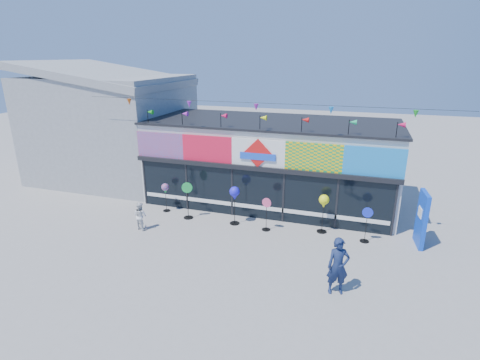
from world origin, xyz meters
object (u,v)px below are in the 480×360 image
at_px(blue_sign, 422,219).
at_px(child, 140,216).
at_px(spinner_2, 235,194).
at_px(spinner_5, 366,224).
at_px(spinner_3, 266,213).
at_px(spinner_4, 324,202).
at_px(adult_man, 338,266).
at_px(spinner_0, 165,189).
at_px(spinner_1, 188,199).

height_order(blue_sign, child, blue_sign).
xyz_separation_m(spinner_2, spinner_5, (5.53, 0.00, -0.62)).
xyz_separation_m(spinner_2, spinner_3, (1.49, -0.18, -0.63)).
distance_m(spinner_4, child, 7.79).
distance_m(spinner_3, adult_man, 4.86).
height_order(blue_sign, spinner_0, blue_sign).
height_order(spinner_0, spinner_5, spinner_5).
height_order(blue_sign, spinner_4, blue_sign).
height_order(adult_man, child, adult_man).
height_order(spinner_4, spinner_5, spinner_4).
xyz_separation_m(spinner_0, spinner_4, (7.37, 0.00, 0.23)).
xyz_separation_m(spinner_2, child, (-3.68, -1.74, -0.78)).
xyz_separation_m(spinner_1, spinner_4, (6.02, 0.43, 0.44)).
relative_size(spinner_4, adult_man, 0.89).
bearing_deg(blue_sign, spinner_4, 175.05).
distance_m(spinner_5, child, 9.37).
relative_size(spinner_2, adult_man, 0.93).
height_order(spinner_0, spinner_2, spinner_2).
height_order(spinner_1, spinner_2, spinner_2).
distance_m(spinner_1, spinner_2, 2.29).
bearing_deg(blue_sign, spinner_0, 174.82).
relative_size(spinner_0, child, 1.13).
bearing_deg(blue_sign, child, -174.65).
relative_size(blue_sign, spinner_1, 1.28).
xyz_separation_m(spinner_0, spinner_5, (9.11, -0.35, -0.34)).
distance_m(spinner_3, spinner_4, 2.43).
xyz_separation_m(blue_sign, spinner_0, (-11.12, -0.03, 0.01)).
relative_size(spinner_0, spinner_4, 0.83).
bearing_deg(child, spinner_5, -154.14).
distance_m(spinner_1, spinner_4, 6.05).
height_order(spinner_3, spinner_5, spinner_5).
xyz_separation_m(spinner_0, adult_man, (8.26, -4.20, -0.18)).
bearing_deg(spinner_5, spinner_1, -179.45).
relative_size(spinner_4, child, 1.37).
bearing_deg(spinner_5, spinner_3, -177.38).
bearing_deg(adult_man, spinner_1, 133.20).
xyz_separation_m(adult_man, child, (-8.36, 2.11, -0.33)).
bearing_deg(spinner_1, spinner_3, -1.69).
distance_m(spinner_2, spinner_5, 5.56).
xyz_separation_m(spinner_2, spinner_4, (3.79, 0.35, -0.05)).
xyz_separation_m(spinner_4, adult_man, (0.89, -4.20, -0.41)).
height_order(spinner_2, child, spinner_2).
height_order(spinner_3, adult_man, adult_man).
height_order(spinner_0, adult_man, adult_man).
bearing_deg(child, blue_sign, -154.15).
xyz_separation_m(spinner_1, spinner_2, (2.23, 0.07, 0.49)).
distance_m(spinner_0, spinner_4, 7.38).
bearing_deg(spinner_2, spinner_5, 0.03).
bearing_deg(spinner_2, spinner_3, -6.97).
height_order(spinner_4, child, spinner_4).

